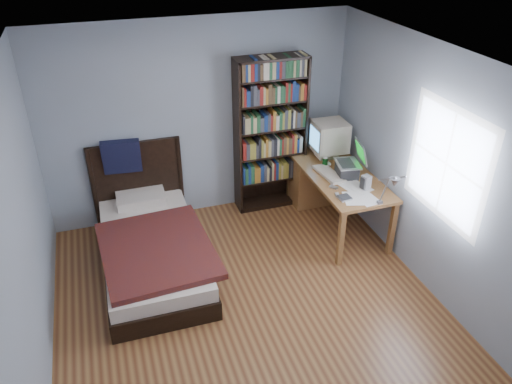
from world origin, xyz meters
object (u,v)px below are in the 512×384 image
at_px(laptop, 349,167).
at_px(desk_lamp, 392,184).
at_px(bed, 151,244).
at_px(keyboard, 329,174).
at_px(bookshelf, 270,135).
at_px(soda_can, 325,162).
at_px(speaker, 366,183).
at_px(crt_monitor, 329,137).
at_px(desk, 322,179).

height_order(laptop, desk_lamp, desk_lamp).
bearing_deg(bed, laptop, -0.37).
relative_size(keyboard, bookshelf, 0.24).
xyz_separation_m(keyboard, soda_can, (0.05, 0.23, 0.04)).
distance_m(laptop, keyboard, 0.25).
distance_m(desk_lamp, soda_can, 1.37).
bearing_deg(keyboard, speaker, -66.58).
xyz_separation_m(crt_monitor, desk_lamp, (-0.07, -1.57, 0.16)).
bearing_deg(keyboard, bed, 175.69).
height_order(desk, keyboard, keyboard).
relative_size(crt_monitor, laptop, 1.14).
bearing_deg(soda_can, crt_monitor, 58.63).
bearing_deg(crt_monitor, bed, -167.24).
height_order(desk_lamp, bed, desk_lamp).
bearing_deg(soda_can, keyboard, -102.46).
xyz_separation_m(laptop, bookshelf, (-0.70, 0.83, 0.17)).
relative_size(laptop, soda_can, 3.56).
bearing_deg(crt_monitor, desk, -167.72).
distance_m(crt_monitor, bed, 2.57).
bearing_deg(bookshelf, desk, -24.13).
height_order(crt_monitor, soda_can, crt_monitor).
bearing_deg(desk_lamp, bed, 156.25).
bearing_deg(desk_lamp, speaker, 80.42).
relative_size(bookshelf, bed, 0.94).
height_order(crt_monitor, bed, crt_monitor).
relative_size(soda_can, bookshelf, 0.06).
bearing_deg(bookshelf, bed, -154.61).
bearing_deg(bed, speaker, -8.78).
relative_size(soda_can, bed, 0.05).
distance_m(speaker, soda_can, 0.70).
bearing_deg(laptop, crt_monitor, 90.78).
distance_m(soda_can, bed, 2.32).
bearing_deg(keyboard, bookshelf, 117.15).
height_order(crt_monitor, bookshelf, bookshelf).
distance_m(desk, crt_monitor, 0.59).
bearing_deg(speaker, laptop, 81.14).
xyz_separation_m(desk, soda_can, (-0.09, -0.24, 0.37)).
height_order(desk_lamp, soda_can, desk_lamp).
height_order(laptop, bookshelf, bookshelf).
xyz_separation_m(desk, keyboard, (-0.14, -0.47, 0.33)).
bearing_deg(bed, desk, 12.77).
bearing_deg(bookshelf, desk_lamp, -71.19).
bearing_deg(keyboard, desk, 67.21).
distance_m(laptop, soda_can, 0.35).
height_order(laptop, soda_can, laptop).
relative_size(keyboard, bed, 0.23).
bearing_deg(desk_lamp, soda_can, 93.85).
xyz_separation_m(desk, bookshelf, (-0.63, 0.28, 0.59)).
height_order(keyboard, bed, bed).
bearing_deg(desk_lamp, bookshelf, 108.81).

